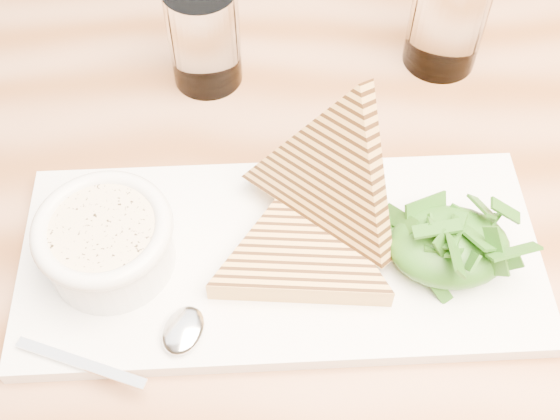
{
  "coord_description": "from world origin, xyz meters",
  "views": [
    {
      "loc": [
        -0.22,
        -0.36,
        1.28
      ],
      "look_at": [
        -0.21,
        -0.03,
        0.81
      ],
      "focal_mm": 45.0,
      "sensor_mm": 36.0,
      "label": 1
    }
  ],
  "objects_px": {
    "table_top": "(266,288)",
    "glass_far": "(449,15)",
    "soup_bowl": "(109,247)",
    "platter": "(281,258)",
    "glass_near": "(204,36)"
  },
  "relations": [
    {
      "from": "platter",
      "to": "glass_near",
      "type": "height_order",
      "value": "glass_near"
    },
    {
      "from": "platter",
      "to": "glass_near",
      "type": "distance_m",
      "value": 0.24
    },
    {
      "from": "glass_near",
      "to": "glass_far",
      "type": "relative_size",
      "value": 0.93
    },
    {
      "from": "table_top",
      "to": "platter",
      "type": "distance_m",
      "value": 0.03
    },
    {
      "from": "soup_bowl",
      "to": "glass_far",
      "type": "xyz_separation_m",
      "value": [
        0.32,
        0.25,
        0.02
      ]
    },
    {
      "from": "platter",
      "to": "glass_far",
      "type": "xyz_separation_m",
      "value": [
        0.18,
        0.25,
        0.05
      ]
    },
    {
      "from": "platter",
      "to": "glass_near",
      "type": "relative_size",
      "value": 4.03
    },
    {
      "from": "table_top",
      "to": "soup_bowl",
      "type": "height_order",
      "value": "soup_bowl"
    },
    {
      "from": "platter",
      "to": "glass_far",
      "type": "relative_size",
      "value": 3.76
    },
    {
      "from": "table_top",
      "to": "platter",
      "type": "relative_size",
      "value": 2.79
    },
    {
      "from": "platter",
      "to": "table_top",
      "type": "bearing_deg",
      "value": -133.0
    },
    {
      "from": "table_top",
      "to": "glass_far",
      "type": "relative_size",
      "value": 10.49
    },
    {
      "from": "glass_far",
      "to": "platter",
      "type": "bearing_deg",
      "value": -125.72
    },
    {
      "from": "platter",
      "to": "glass_near",
      "type": "bearing_deg",
      "value": 106.41
    },
    {
      "from": "soup_bowl",
      "to": "glass_far",
      "type": "distance_m",
      "value": 0.4
    }
  ]
}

